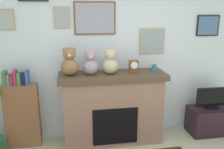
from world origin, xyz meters
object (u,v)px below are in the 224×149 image
object	(u,v)px
teddy_bear_brown	(90,64)
teddy_bear_grey	(110,63)
tv_stand	(210,120)
bookshelf	(22,113)
television	(212,98)
candle_jar	(154,68)
mantel_clock	(134,67)
teddy_bear_tan	(70,63)
fireplace	(112,107)

from	to	relation	value
teddy_bear_brown	teddy_bear_grey	size ratio (longest dim) A/B	0.98
tv_stand	teddy_bear_grey	world-z (taller)	teddy_bear_grey
bookshelf	tv_stand	size ratio (longest dim) A/B	1.72
tv_stand	television	size ratio (longest dim) A/B	1.27
teddy_bear_brown	candle_jar	bearing A→B (deg)	0.03
bookshelf	teddy_bear_grey	bearing A→B (deg)	-3.39
television	teddy_bear_brown	world-z (taller)	teddy_bear_brown
bookshelf	mantel_clock	bearing A→B (deg)	-2.71
bookshelf	teddy_bear_brown	xyz separation A→B (m)	(1.03, -0.08, 0.72)
bookshelf	teddy_bear_brown	world-z (taller)	teddy_bear_brown
candle_jar	teddy_bear_tan	xyz separation A→B (m)	(-1.26, -0.00, 0.12)
bookshelf	teddy_bear_tan	world-z (taller)	teddy_bear_tan
candle_jar	fireplace	bearing A→B (deg)	178.41
television	mantel_clock	xyz separation A→B (m)	(-1.33, 0.02, 0.58)
fireplace	teddy_bear_brown	xyz separation A→B (m)	(-0.33, -0.02, 0.71)
television	teddy_bear_grey	bearing A→B (deg)	179.21
candle_jar	mantel_clock	size ratio (longest dim) A/B	0.63
bookshelf	television	distance (m)	3.01
mantel_clock	teddy_bear_grey	world-z (taller)	teddy_bear_grey
tv_stand	teddy_bear_grey	distance (m)	1.98
teddy_bear_tan	teddy_bear_grey	distance (m)	0.58
television	teddy_bear_brown	distance (m)	2.08
television	teddy_bear_tan	world-z (taller)	teddy_bear_tan
candle_jar	teddy_bear_grey	distance (m)	0.68
fireplace	tv_stand	bearing A→B (deg)	-1.39
bookshelf	candle_jar	distance (m)	2.09
bookshelf	teddy_bear_grey	distance (m)	1.51
fireplace	teddy_bear_brown	distance (m)	0.78
bookshelf	candle_jar	size ratio (longest dim) A/B	10.17
bookshelf	teddy_bear_tan	bearing A→B (deg)	-6.08
bookshelf	teddy_bear_tan	xyz separation A→B (m)	(0.74, -0.08, 0.74)
fireplace	teddy_bear_grey	world-z (taller)	teddy_bear_grey
bookshelf	teddy_bear_grey	size ratio (longest dim) A/B	3.21
teddy_bear_tan	teddy_bear_brown	distance (m)	0.29
candle_jar	teddy_bear_tan	bearing A→B (deg)	-179.98
fireplace	bookshelf	xyz separation A→B (m)	(-1.35, 0.06, -0.02)
fireplace	mantel_clock	distance (m)	0.71
television	candle_jar	bearing A→B (deg)	178.66
fireplace	tv_stand	world-z (taller)	fireplace
television	teddy_bear_brown	size ratio (longest dim) A/B	1.51
mantel_clock	television	bearing A→B (deg)	-0.96
fireplace	teddy_bear_brown	size ratio (longest dim) A/B	4.37
teddy_bear_tan	tv_stand	bearing A→B (deg)	-0.55
bookshelf	teddy_bear_grey	xyz separation A→B (m)	(1.32, -0.08, 0.73)
fireplace	candle_jar	size ratio (longest dim) A/B	13.57
teddy_bear_grey	bookshelf	bearing A→B (deg)	176.61
tv_stand	teddy_bear_grey	bearing A→B (deg)	179.26
mantel_clock	teddy_bear_brown	size ratio (longest dim) A/B	0.51
teddy_bear_brown	television	bearing A→B (deg)	-0.67
teddy_bear_brown	bookshelf	bearing A→B (deg)	175.65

